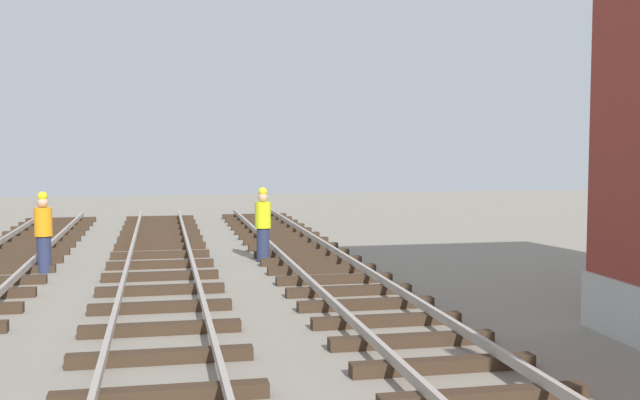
% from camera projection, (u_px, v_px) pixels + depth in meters
% --- Properties ---
extents(track_worker_foreground, '(0.40, 0.40, 1.87)m').
position_uv_depth(track_worker_foreground, '(263.00, 225.00, 19.64)').
color(track_worker_foreground, '#262D4C').
rests_on(track_worker_foreground, ground).
extents(track_worker_distant, '(0.40, 0.40, 1.87)m').
position_uv_depth(track_worker_distant, '(43.00, 232.00, 17.97)').
color(track_worker_distant, '#262D4C').
rests_on(track_worker_distant, ground).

